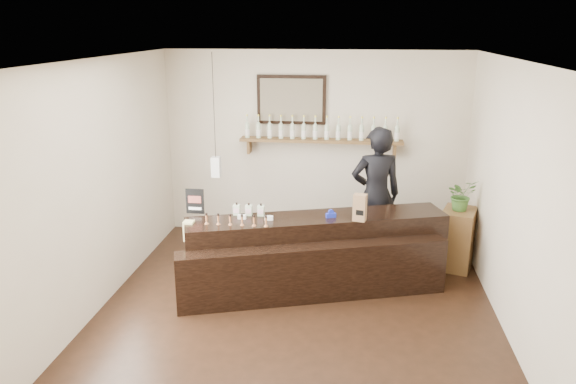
% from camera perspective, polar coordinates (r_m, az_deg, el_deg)
% --- Properties ---
extents(ground, '(5.00, 5.00, 0.00)m').
position_cam_1_polar(ground, '(6.60, 0.90, -11.80)').
color(ground, black).
rests_on(ground, ground).
extents(room_shell, '(5.00, 5.00, 5.00)m').
position_cam_1_polar(room_shell, '(5.98, 0.97, 2.71)').
color(room_shell, beige).
rests_on(room_shell, ground).
extents(back_wall_decor, '(2.66, 0.96, 1.69)m').
position_cam_1_polar(back_wall_decor, '(8.29, 1.72, 6.99)').
color(back_wall_decor, brown).
rests_on(back_wall_decor, ground).
extents(counter, '(3.23, 1.79, 1.05)m').
position_cam_1_polar(counter, '(6.92, 2.79, -6.51)').
color(counter, black).
rests_on(counter, ground).
extents(promo_sign, '(0.23, 0.02, 0.32)m').
position_cam_1_polar(promo_sign, '(7.00, -9.44, -0.94)').
color(promo_sign, black).
rests_on(promo_sign, counter).
extents(paper_bag, '(0.17, 0.15, 0.33)m').
position_cam_1_polar(paper_bag, '(6.71, 7.31, -1.58)').
color(paper_bag, '#906545').
rests_on(paper_bag, counter).
extents(tape_dispenser, '(0.13, 0.08, 0.10)m').
position_cam_1_polar(tape_dispenser, '(6.82, 4.38, -2.29)').
color(tape_dispenser, '#1A29B6').
rests_on(tape_dispenser, counter).
extents(side_cabinet, '(0.56, 0.65, 0.81)m').
position_cam_1_polar(side_cabinet, '(7.84, 16.81, -4.56)').
color(side_cabinet, brown).
rests_on(side_cabinet, ground).
extents(potted_plant, '(0.48, 0.46, 0.41)m').
position_cam_1_polar(potted_plant, '(7.64, 17.19, -0.29)').
color(potted_plant, '#3D6829').
rests_on(potted_plant, side_cabinet).
extents(shopkeeper, '(0.87, 0.67, 2.12)m').
position_cam_1_polar(shopkeeper, '(7.62, 8.94, 0.57)').
color(shopkeeper, black).
rests_on(shopkeeper, ground).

